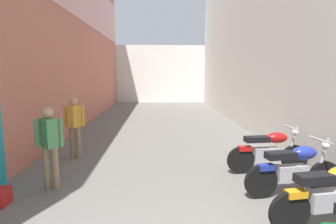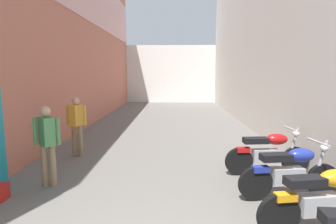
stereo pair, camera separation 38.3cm
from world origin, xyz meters
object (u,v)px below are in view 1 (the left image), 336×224
motorcycle_third (294,168)px  motorcycle_fourth (269,150)px  pedestrian_further_down (74,123)px  pedestrian_mid_alley (49,142)px  motorcycle_second (331,194)px

motorcycle_third → motorcycle_fourth: size_ratio=1.00×
pedestrian_further_down → motorcycle_fourth: bearing=-14.9°
motorcycle_third → motorcycle_fourth: same height
motorcycle_third → pedestrian_further_down: 5.18m
pedestrian_mid_alley → pedestrian_further_down: same height
motorcycle_second → pedestrian_mid_alley: 4.71m
motorcycle_fourth → pedestrian_further_down: pedestrian_further_down is taller
pedestrian_mid_alley → motorcycle_second: bearing=-18.3°
motorcycle_third → pedestrian_mid_alley: pedestrian_mid_alley is taller
motorcycle_second → pedestrian_further_down: 5.73m
pedestrian_mid_alley → pedestrian_further_down: size_ratio=1.00×
pedestrian_further_down → pedestrian_mid_alley: bearing=-86.2°
motorcycle_second → motorcycle_fourth: 2.19m
motorcycle_third → pedestrian_mid_alley: size_ratio=1.17×
motorcycle_second → motorcycle_third: size_ratio=1.00×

